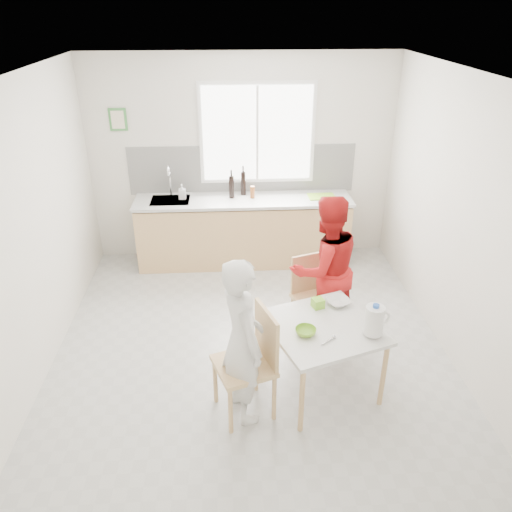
{
  "coord_description": "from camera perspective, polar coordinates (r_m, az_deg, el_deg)",
  "views": [
    {
      "loc": [
        -0.2,
        -4.19,
        3.25
      ],
      "look_at": [
        0.06,
        0.2,
        0.97
      ],
      "focal_mm": 35.0,
      "sensor_mm": 36.0,
      "label": 1
    }
  ],
  "objects": [
    {
      "name": "kitchen_counter",
      "position": [
        6.76,
        -1.45,
        2.6
      ],
      "size": [
        2.84,
        0.64,
        1.37
      ],
      "color": "#D7B573",
      "rests_on": "ground"
    },
    {
      "name": "dining_table",
      "position": [
        4.49,
        7.62,
        -8.66
      ],
      "size": [
        1.16,
        1.16,
        0.7
      ],
      "rotation": [
        0.0,
        0.0,
        0.34
      ],
      "color": "silver",
      "rests_on": "ground"
    },
    {
      "name": "chair_left",
      "position": [
        4.29,
        -0.46,
        -11.64
      ],
      "size": [
        0.59,
        0.59,
        1.0
      ],
      "rotation": [
        0.0,
        0.0,
        -1.23
      ],
      "color": "#D7B573",
      "rests_on": "ground"
    },
    {
      "name": "spoon",
      "position": [
        4.25,
        8.21,
        -9.61
      ],
      "size": [
        0.13,
        0.11,
        0.01
      ],
      "primitive_type": "cylinder",
      "rotation": [
        0.0,
        1.57,
        0.69
      ],
      "color": "#A5A5AA",
      "rests_on": "dining_table"
    },
    {
      "name": "wine_bottle_a",
      "position": [
        6.66,
        -1.46,
        8.33
      ],
      "size": [
        0.07,
        0.07,
        0.32
      ],
      "primitive_type": "cylinder",
      "color": "black",
      "rests_on": "kitchen_counter"
    },
    {
      "name": "bowl_white",
      "position": [
        4.74,
        9.37,
        -5.19
      ],
      "size": [
        0.28,
        0.28,
        0.05
      ],
      "primitive_type": "imported",
      "rotation": [
        0.0,
        0.0,
        0.34
      ],
      "color": "white",
      "rests_on": "dining_table"
    },
    {
      "name": "bowl_green",
      "position": [
        4.31,
        5.7,
        -8.58
      ],
      "size": [
        0.23,
        0.23,
        0.06
      ],
      "primitive_type": "imported",
      "rotation": [
        0.0,
        0.0,
        0.34
      ],
      "color": "#77B329",
      "rests_on": "dining_table"
    },
    {
      "name": "backsplash",
      "position": [
        6.74,
        -1.59,
        9.88
      ],
      "size": [
        3.0,
        0.02,
        0.65
      ],
      "primitive_type": "cube",
      "color": "white",
      "rests_on": "room_shell"
    },
    {
      "name": "soap_bottle",
      "position": [
        6.6,
        -8.45,
        7.29
      ],
      "size": [
        0.09,
        0.09,
        0.19
      ],
      "primitive_type": "imported",
      "rotation": [
        0.0,
        0.0,
        0.04
      ],
      "color": "#999999",
      "rests_on": "kitchen_counter"
    },
    {
      "name": "wine_bottle_b",
      "position": [
        6.56,
        -2.81,
        7.92
      ],
      "size": [
        0.07,
        0.07,
        0.3
      ],
      "primitive_type": "cylinder",
      "color": "black",
      "rests_on": "kitchen_counter"
    },
    {
      "name": "green_box",
      "position": [
        4.66,
        7.09,
        -5.35
      ],
      "size": [
        0.13,
        0.13,
        0.09
      ],
      "primitive_type": "cube",
      "rotation": [
        0.0,
        0.0,
        0.34
      ],
      "color": "#7FCA2E",
      "rests_on": "dining_table"
    },
    {
      "name": "cutting_board",
      "position": [
        6.68,
        7.5,
        6.77
      ],
      "size": [
        0.36,
        0.26,
        0.01
      ],
      "primitive_type": "cube",
      "rotation": [
        0.0,
        0.0,
        0.04
      ],
      "color": "#99DA32",
      "rests_on": "kitchen_counter"
    },
    {
      "name": "milk_jug",
      "position": [
        4.32,
        13.42,
        -7.13
      ],
      "size": [
        0.22,
        0.16,
        0.29
      ],
      "rotation": [
        0.0,
        0.0,
        0.34
      ],
      "color": "white",
      "rests_on": "dining_table"
    },
    {
      "name": "picture_frame",
      "position": [
        6.7,
        -15.51,
        14.79
      ],
      "size": [
        0.22,
        0.03,
        0.28
      ],
      "color": "#3E893E",
      "rests_on": "room_shell"
    },
    {
      "name": "jar_amber",
      "position": [
        6.56,
        -0.41,
        7.32
      ],
      "size": [
        0.06,
        0.06,
        0.16
      ],
      "primitive_type": "cylinder",
      "color": "brown",
      "rests_on": "kitchen_counter"
    },
    {
      "name": "chair_far",
      "position": [
        5.3,
        6.48,
        -4.2
      ],
      "size": [
        0.52,
        0.52,
        0.89
      ],
      "rotation": [
        0.0,
        0.0,
        0.34
      ],
      "color": "#D7B573",
      "rests_on": "ground"
    },
    {
      "name": "ground",
      "position": [
        5.3,
        -0.57,
        -10.42
      ],
      "size": [
        4.5,
        4.5,
        0.0
      ],
      "primitive_type": "plane",
      "color": "#B7B7B2",
      "rests_on": "ground"
    },
    {
      "name": "room_shell",
      "position": [
        4.49,
        -0.67,
        6.42
      ],
      "size": [
        4.5,
        4.5,
        4.5
      ],
      "color": "silver",
      "rests_on": "ground"
    },
    {
      "name": "person_red",
      "position": [
        5.14,
        7.87,
        -1.49
      ],
      "size": [
        0.92,
        0.82,
        1.58
      ],
      "primitive_type": "imported",
      "rotation": [
        0.0,
        0.0,
        3.48
      ],
      "color": "red",
      "rests_on": "ground"
    },
    {
      "name": "person_white",
      "position": [
        4.14,
        -1.58,
        -9.69
      ],
      "size": [
        0.52,
        0.64,
        1.51
      ],
      "primitive_type": "imported",
      "rotation": [
        0.0,
        0.0,
        1.91
      ],
      "color": "silver",
      "rests_on": "ground"
    },
    {
      "name": "window",
      "position": [
        6.61,
        0.14,
        13.81
      ],
      "size": [
        1.5,
        0.06,
        1.3
      ],
      "color": "white",
      "rests_on": "room_shell"
    }
  ]
}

